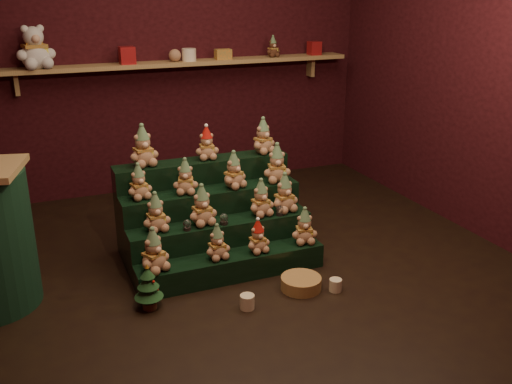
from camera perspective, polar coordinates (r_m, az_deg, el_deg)
name	(u,v)px	position (r m, az deg, el deg)	size (l,w,h in m)	color
ground	(250,262)	(4.45, -0.60, -7.02)	(4.00, 4.00, 0.00)	black
back_wall	(174,51)	(5.95, -8.24, 13.78)	(4.00, 0.10, 2.80)	black
front_wall	(450,159)	(2.29, 18.81, 3.16)	(4.00, 0.10, 2.80)	black
right_wall	(481,66)	(5.14, 21.56, 11.67)	(0.10, 4.00, 2.80)	black
back_shelf	(179,64)	(5.80, -7.74, 12.58)	(3.60, 0.26, 0.24)	#A28751
riser_tier_front	(232,266)	(4.20, -2.44, -7.43)	(1.40, 0.22, 0.18)	black
riser_tier_midfront	(222,243)	(4.35, -3.46, -5.13)	(1.40, 0.22, 0.36)	black
riser_tier_midback	(212,222)	(4.50, -4.41, -2.99)	(1.40, 0.22, 0.54)	black
riser_tier_back	(203,202)	(4.66, -5.28, -0.99)	(1.40, 0.22, 0.72)	black
teddy_0	(153,250)	(3.94, -10.22, -5.75)	(0.22, 0.20, 0.31)	#A77C5D
teddy_1	(217,242)	(4.07, -3.90, -5.01)	(0.18, 0.16, 0.25)	#A77C5D
teddy_2	(258,236)	(4.15, 0.19, -4.45)	(0.18, 0.16, 0.25)	#A77C5D
teddy_3	(304,226)	(4.31, 4.86, -3.39)	(0.20, 0.18, 0.27)	#A77C5D
teddy_4	(156,212)	(4.12, -10.00, -2.01)	(0.20, 0.18, 0.28)	#A77C5D
teddy_5	(202,205)	(4.18, -5.42, -1.32)	(0.21, 0.19, 0.30)	#A77C5D
teddy_6	(261,198)	(4.33, 0.50, -0.59)	(0.20, 0.18, 0.28)	#A77C5D
teddy_7	(285,193)	(4.41, 2.87, -0.09)	(0.22, 0.19, 0.30)	#A77C5D
teddy_8	(139,182)	(4.25, -11.65, 1.01)	(0.19, 0.17, 0.26)	#A77C5D
teddy_9	(185,177)	(4.30, -7.07, 1.55)	(0.19, 0.17, 0.27)	#A77C5D
teddy_10	(234,170)	(4.40, -2.24, 2.21)	(0.20, 0.18, 0.28)	#A77C5D
teddy_11	(277,163)	(4.53, 2.10, 2.89)	(0.22, 0.20, 0.31)	#A77C5D
teddy_12	(143,146)	(4.41, -11.25, 4.54)	(0.22, 0.20, 0.31)	#A77C5D
teddy_13	(207,143)	(4.53, -4.95, 4.90)	(0.19, 0.17, 0.26)	#A77C5D
teddy_14	(263,136)	(4.67, 0.71, 5.62)	(0.20, 0.18, 0.29)	#A77C5D
snow_globe_a	(187,225)	(4.13, -6.91, -3.28)	(0.06, 0.06, 0.08)	black
snow_globe_b	(224,219)	(4.20, -3.23, -2.71)	(0.06, 0.06, 0.08)	black
snow_globe_c	(280,210)	(4.36, 2.40, -1.85)	(0.06, 0.06, 0.08)	black
mini_christmas_tree	(148,287)	(3.85, -10.71, -9.31)	(0.19, 0.19, 0.33)	#442A18
mug_left	(247,302)	(3.84, -0.88, -10.93)	(0.10, 0.10, 0.10)	beige
mug_right	(335,285)	(4.08, 7.95, -9.20)	(0.09, 0.09, 0.09)	beige
wicker_basket	(301,283)	(4.08, 4.52, -9.06)	(0.29, 0.29, 0.09)	#A07740
white_bear	(34,41)	(5.55, -21.34, 13.86)	(0.34, 0.30, 0.47)	silver
brown_bear	(273,47)	(6.08, 1.70, 14.33)	(0.15, 0.13, 0.21)	#4A2818
gift_tin_red_a	(127,55)	(5.65, -12.76, 13.19)	(0.14, 0.14, 0.16)	#A2181B
gift_tin_cream	(189,55)	(5.79, -6.72, 13.48)	(0.14, 0.14, 0.12)	beige
gift_tin_red_b	(314,48)	(6.31, 5.85, 14.12)	(0.12, 0.12, 0.14)	#A2181B
shelf_plush_ball	(175,55)	(5.75, -8.11, 13.38)	(0.12, 0.12, 0.12)	#A77C5D
scarf_gift_box	(223,54)	(5.90, -3.31, 13.59)	(0.16, 0.10, 0.10)	orange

